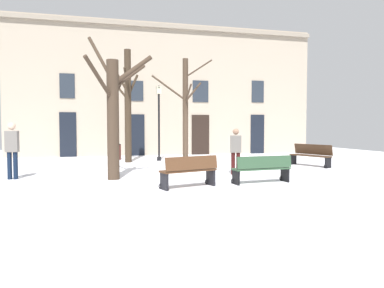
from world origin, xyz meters
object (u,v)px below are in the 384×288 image
tree_right_of_center (128,103)px  bench_facing_shops (311,155)px  tree_left_of_center (114,111)px  bench_near_lamp (262,169)px  tree_near_facade (185,109)px  person_near_bench (12,147)px  litter_bin (117,152)px  bench_near_center_tree (189,171)px  person_by_shop_door (236,149)px  streetlamp (159,115)px

tree_right_of_center → bench_facing_shops: tree_right_of_center is taller
tree_left_of_center → bench_near_lamp: (4.29, -1.85, -1.75)m
tree_left_of_center → bench_near_lamp: size_ratio=2.51×
tree_near_facade → bench_near_lamp: 5.88m
tree_near_facade → person_near_bench: (-6.30, -2.81, -1.45)m
litter_bin → person_near_bench: bearing=-118.8°
tree_left_of_center → bench_facing_shops: tree_left_of_center is taller
tree_right_of_center → bench_near_center_tree: 7.96m
bench_near_center_tree → person_by_shop_door: person_by_shop_door is taller
person_near_bench → tree_left_of_center: bearing=-9.1°
bench_facing_shops → person_by_shop_door: size_ratio=1.18×
bench_near_center_tree → person_by_shop_door: bearing=-152.3°
tree_left_of_center → bench_near_center_tree: bearing=-46.2°
tree_left_of_center → bench_near_lamp: 4.99m
bench_near_lamp → person_by_shop_door: person_by_shop_door is taller
litter_bin → person_near_bench: 7.00m
person_by_shop_door → tree_left_of_center: bearing=-161.8°
streetlamp → bench_near_lamp: 8.17m
streetlamp → bench_facing_shops: (6.10, -3.92, -1.83)m
tree_near_facade → bench_facing_shops: (5.23, -1.64, -1.98)m
tree_right_of_center → bench_near_center_tree: tree_right_of_center is taller
tree_near_facade → person_by_shop_door: bearing=-72.1°
bench_facing_shops → streetlamp: bearing=-144.4°
tree_left_of_center → litter_bin: tree_left_of_center is taller
tree_left_of_center → tree_near_facade: bearing=48.9°
bench_near_lamp → tree_near_facade: bearing=-83.5°
streetlamp → bench_near_lamp: bearing=-74.8°
bench_facing_shops → person_by_shop_door: 4.51m
tree_left_of_center → bench_near_lamp: tree_left_of_center is taller
tree_right_of_center → streetlamp: bearing=15.9°
litter_bin → person_by_shop_door: person_by_shop_door is taller
bench_near_lamp → tree_left_of_center: bearing=-29.4°
tree_near_facade → person_near_bench: bearing=-155.9°
tree_left_of_center → bench_facing_shops: 8.70m
tree_near_facade → bench_near_center_tree: bearing=-100.8°
tree_near_facade → bench_facing_shops: tree_near_facade is taller
litter_bin → bench_near_center_tree: size_ratio=0.48×
tree_right_of_center → tree_left_of_center: bearing=-96.9°
person_by_shop_door → tree_right_of_center: bearing=140.5°
streetlamp → bench_facing_shops: streetlamp is taller
bench_near_lamp → bench_facing_shops: bearing=-143.1°
tree_left_of_center → bench_near_center_tree: tree_left_of_center is taller
tree_right_of_center → person_near_bench: 6.31m
tree_left_of_center → person_near_bench: tree_left_of_center is taller
streetlamp → bench_near_center_tree: bearing=-91.5°
tree_near_facade → person_by_shop_door: tree_near_facade is taller
person_by_shop_door → person_near_bench: 7.42m
tree_near_facade → bench_near_center_tree: 6.08m
person_near_bench → streetlamp: bearing=46.8°
tree_right_of_center → bench_near_lamp: 8.44m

